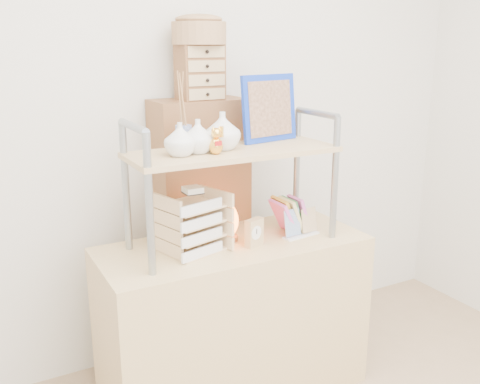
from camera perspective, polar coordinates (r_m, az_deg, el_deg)
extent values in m
cube|color=silver|center=(2.70, -5.71, 9.01)|extent=(3.40, 0.02, 2.60)
cube|color=#D4B970|center=(2.54, -0.65, -13.34)|extent=(1.20, 0.50, 0.75)
cube|color=brown|center=(2.73, -4.15, -4.40)|extent=(0.45, 0.24, 1.35)
cylinder|color=gray|center=(2.01, -9.64, -1.46)|extent=(0.03, 0.03, 0.55)
cylinder|color=gray|center=(2.28, -12.09, 0.50)|extent=(0.03, 0.03, 0.55)
cylinder|color=gray|center=(2.09, -11.33, 6.86)|extent=(0.03, 0.30, 0.03)
cylinder|color=gray|center=(2.41, 10.08, 1.39)|extent=(0.03, 0.03, 0.55)
cylinder|color=gray|center=(2.64, 6.07, 2.81)|extent=(0.03, 0.03, 0.55)
cylinder|color=gray|center=(2.47, 8.23, 8.34)|extent=(0.03, 0.30, 0.03)
cube|color=tan|center=(2.27, -0.72, 4.30)|extent=(0.90, 0.34, 0.02)
imported|color=silver|center=(2.14, -6.41, 5.60)|extent=(0.13, 0.13, 0.13)
imported|color=silver|center=(2.19, -4.51, 5.95)|extent=(0.13, 0.13, 0.14)
imported|color=silver|center=(2.25, -1.88, 6.54)|extent=(0.15, 0.15, 0.16)
cylinder|color=#24439F|center=(2.29, -6.01, 5.88)|extent=(0.07, 0.07, 0.10)
cube|color=#1233AD|center=(2.45, 3.14, 8.91)|extent=(0.30, 0.10, 0.30)
cube|color=#533326|center=(2.44, 3.27, 8.89)|extent=(0.25, 0.07, 0.25)
cube|color=#D85EB6|center=(2.53, 6.32, -2.26)|extent=(0.07, 0.12, 0.17)
cube|color=#438749|center=(2.53, 5.65, -2.21)|extent=(0.07, 0.12, 0.17)
cube|color=#D6C880|center=(2.50, 5.48, -2.41)|extent=(0.08, 0.13, 0.16)
cube|color=gold|center=(2.51, 4.81, -2.36)|extent=(0.08, 0.14, 0.16)
cube|color=#D85EB6|center=(2.48, 4.64, -2.56)|extent=(0.09, 0.14, 0.16)
cube|color=tan|center=(2.32, -5.11, -6.01)|extent=(0.28, 0.27, 0.01)
cube|color=white|center=(2.22, -4.02, -6.39)|extent=(0.21, 0.07, 0.04)
cube|color=tan|center=(2.29, -5.15, -4.51)|extent=(0.28, 0.27, 0.01)
cube|color=white|center=(2.19, -4.06, -4.84)|extent=(0.21, 0.07, 0.04)
cube|color=tan|center=(2.27, -5.19, -2.99)|extent=(0.28, 0.27, 0.01)
cube|color=white|center=(2.17, -4.09, -3.25)|extent=(0.21, 0.07, 0.04)
cube|color=tan|center=(2.25, -5.23, -1.44)|extent=(0.28, 0.27, 0.01)
cube|color=white|center=(2.15, -4.12, -1.63)|extent=(0.21, 0.07, 0.04)
cube|color=beige|center=(2.22, -5.07, 0.21)|extent=(0.07, 0.07, 0.03)
cylinder|color=brown|center=(2.41, -1.41, -4.92)|extent=(0.10, 0.10, 0.02)
ellipsoid|color=orange|center=(2.38, -1.42, -2.96)|extent=(0.12, 0.11, 0.15)
cube|color=tan|center=(2.33, 1.52, -4.35)|extent=(0.09, 0.06, 0.12)
cylinder|color=white|center=(2.31, 1.76, -4.37)|extent=(0.06, 0.02, 0.06)
cube|color=white|center=(2.48, 6.52, -4.61)|extent=(0.19, 0.08, 0.01)
cube|color=#204E92|center=(2.44, 5.61, -3.27)|extent=(0.09, 0.04, 0.12)
cube|color=tan|center=(2.50, 7.38, -2.98)|extent=(0.09, 0.03, 0.11)
cube|color=brown|center=(2.55, -4.32, 12.61)|extent=(0.20, 0.15, 0.25)
cube|color=tan|center=(2.48, -3.53, 10.38)|extent=(0.18, 0.01, 0.05)
cube|color=tan|center=(2.48, -3.55, 11.82)|extent=(0.18, 0.01, 0.05)
cube|color=tan|center=(2.48, -3.58, 13.26)|extent=(0.18, 0.01, 0.05)
cube|color=tan|center=(2.47, -3.60, 14.70)|extent=(0.18, 0.01, 0.05)
cylinder|color=#916742|center=(2.55, -4.40, 16.54)|extent=(0.25, 0.25, 0.10)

